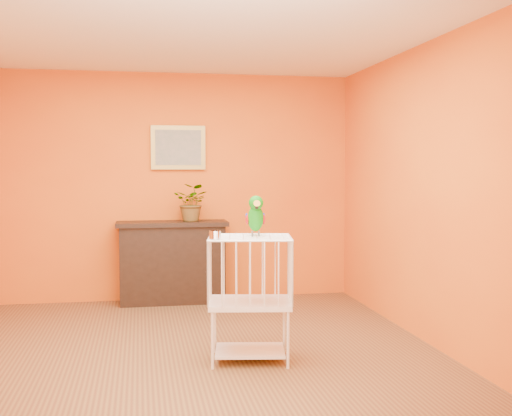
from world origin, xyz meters
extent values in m
plane|color=brown|center=(0.00, 0.00, 0.00)|extent=(4.50, 4.50, 0.00)
plane|color=orange|center=(0.00, 2.25, 1.30)|extent=(4.00, 0.00, 4.00)
plane|color=orange|center=(0.00, -2.25, 1.30)|extent=(4.00, 0.00, 4.00)
plane|color=orange|center=(2.00, 0.00, 1.30)|extent=(0.00, 4.50, 4.50)
plane|color=white|center=(0.00, 0.00, 2.60)|extent=(4.50, 4.50, 0.00)
cube|color=black|center=(-0.09, 2.04, 0.43)|extent=(1.16, 0.39, 0.87)
cube|color=black|center=(-0.09, 2.04, 0.89)|extent=(1.24, 0.44, 0.05)
cube|color=black|center=(-0.09, 1.86, 0.43)|extent=(0.81, 0.02, 0.43)
cube|color=#592619|center=(-0.33, 1.99, 0.34)|extent=(0.05, 0.17, 0.27)
cube|color=#3A4824|center=(-0.25, 1.99, 0.34)|extent=(0.05, 0.17, 0.27)
cube|color=#592619|center=(-0.16, 1.99, 0.34)|extent=(0.05, 0.17, 0.27)
cube|color=#3A4824|center=(-0.07, 1.99, 0.34)|extent=(0.05, 0.17, 0.27)
cube|color=#592619|center=(0.03, 1.99, 0.34)|extent=(0.05, 0.17, 0.27)
imported|color=#26722D|center=(0.14, 2.06, 1.08)|extent=(0.52, 0.54, 0.33)
cube|color=#A78C3B|center=(0.00, 2.22, 1.75)|extent=(0.62, 0.03, 0.50)
cube|color=gray|center=(0.00, 2.21, 1.75)|extent=(0.52, 0.01, 0.40)
cube|color=white|center=(0.40, -0.27, 0.08)|extent=(0.60, 0.49, 0.02)
cube|color=white|center=(0.40, -0.27, 0.46)|extent=(0.70, 0.58, 0.04)
cube|color=white|center=(0.40, -0.27, 0.97)|extent=(0.70, 0.58, 0.01)
cylinder|color=white|center=(0.09, -0.44, 0.22)|extent=(0.02, 0.02, 0.44)
cylinder|color=white|center=(0.65, -0.53, 0.22)|extent=(0.02, 0.02, 0.44)
cylinder|color=white|center=(0.16, -0.01, 0.22)|extent=(0.02, 0.02, 0.44)
cylinder|color=white|center=(0.72, -0.10, 0.22)|extent=(0.02, 0.02, 0.44)
cylinder|color=silver|center=(0.11, -0.41, 1.01)|extent=(0.09, 0.09, 0.06)
cylinder|color=#59544C|center=(0.43, -0.23, 1.00)|extent=(0.01, 0.01, 0.05)
cylinder|color=#59544C|center=(0.48, -0.24, 1.00)|extent=(0.01, 0.01, 0.05)
ellipsoid|color=#0D8206|center=(0.45, -0.24, 1.12)|extent=(0.14, 0.19, 0.23)
ellipsoid|color=#0D8206|center=(0.45, -0.27, 1.24)|extent=(0.12, 0.13, 0.11)
cone|color=orange|center=(0.45, -0.33, 1.23)|extent=(0.06, 0.08, 0.07)
cone|color=black|center=(0.45, -0.31, 1.21)|extent=(0.03, 0.03, 0.03)
sphere|color=black|center=(0.41, -0.29, 1.26)|extent=(0.02, 0.02, 0.02)
sphere|color=black|center=(0.49, -0.30, 1.26)|extent=(0.02, 0.02, 0.02)
ellipsoid|color=#A50C0C|center=(0.39, -0.22, 1.11)|extent=(0.03, 0.07, 0.08)
ellipsoid|color=navy|center=(0.52, -0.23, 1.11)|extent=(0.03, 0.07, 0.08)
cone|color=#0D8206|center=(0.46, -0.16, 1.04)|extent=(0.09, 0.17, 0.13)
camera|label=1|loc=(-0.44, -5.17, 1.52)|focal=45.00mm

